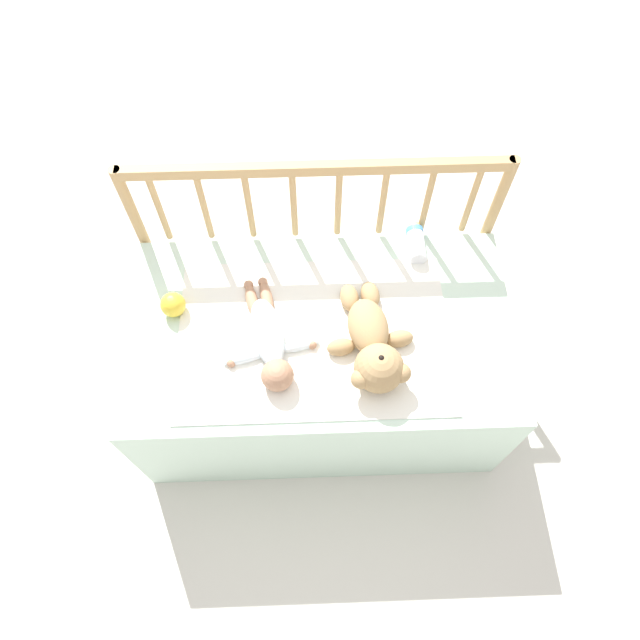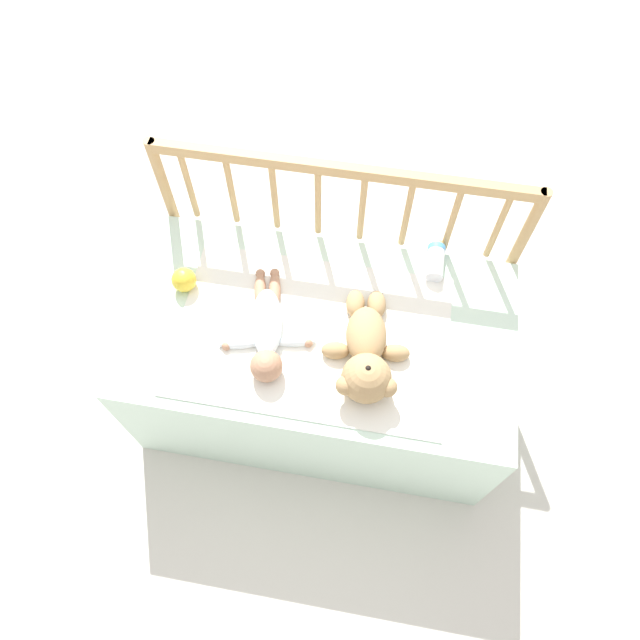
{
  "view_description": "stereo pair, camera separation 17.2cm",
  "coord_description": "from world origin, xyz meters",
  "px_view_note": "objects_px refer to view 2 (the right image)",
  "views": [
    {
      "loc": [
        -0.03,
        -0.85,
        2.07
      ],
      "look_at": [
        0.0,
        -0.01,
        0.57
      ],
      "focal_mm": 32.0,
      "sensor_mm": 36.0,
      "label": 1
    },
    {
      "loc": [
        0.14,
        -0.84,
        2.07
      ],
      "look_at": [
        0.0,
        -0.01,
        0.57
      ],
      "focal_mm": 32.0,
      "sensor_mm": 36.0,
      "label": 2
    }
  ],
  "objects_px": {
    "teddy_bear": "(366,355)",
    "baby_bottle": "(436,259)",
    "baby": "(267,331)",
    "toy_ball": "(184,280)"
  },
  "relations": [
    {
      "from": "teddy_bear",
      "to": "baby_bottle",
      "type": "bearing_deg",
      "value": 66.08
    },
    {
      "from": "baby",
      "to": "baby_bottle",
      "type": "bearing_deg",
      "value": 36.54
    },
    {
      "from": "baby_bottle",
      "to": "toy_ball",
      "type": "height_order",
      "value": "toy_ball"
    },
    {
      "from": "toy_ball",
      "to": "baby_bottle",
      "type": "bearing_deg",
      "value": 16.13
    },
    {
      "from": "teddy_bear",
      "to": "toy_ball",
      "type": "bearing_deg",
      "value": 163.95
    },
    {
      "from": "teddy_bear",
      "to": "baby_bottle",
      "type": "distance_m",
      "value": 0.44
    },
    {
      "from": "teddy_bear",
      "to": "baby",
      "type": "relative_size",
      "value": 0.98
    },
    {
      "from": "baby_bottle",
      "to": "teddy_bear",
      "type": "bearing_deg",
      "value": -113.92
    },
    {
      "from": "baby",
      "to": "baby_bottle",
      "type": "height_order",
      "value": "baby"
    },
    {
      "from": "baby",
      "to": "toy_ball",
      "type": "distance_m",
      "value": 0.33
    }
  ]
}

